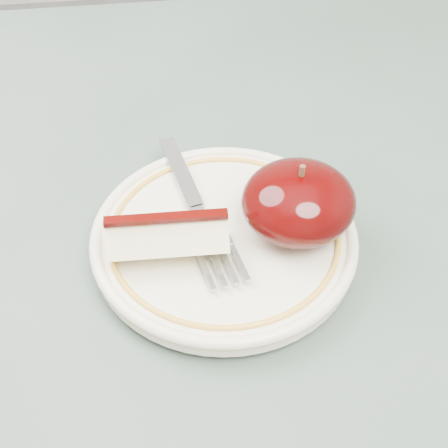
{
  "coord_description": "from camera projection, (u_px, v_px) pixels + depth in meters",
  "views": [
    {
      "loc": [
        0.01,
        -0.24,
        1.09
      ],
      "look_at": [
        0.05,
        0.06,
        0.78
      ],
      "focal_mm": 50.0,
      "sensor_mm": 36.0,
      "label": 1
    }
  ],
  "objects": [
    {
      "name": "table",
      "position": [
        172.0,
        392.0,
        0.47
      ],
      "size": [
        0.9,
        0.9,
        0.75
      ],
      "color": "brown",
      "rests_on": "ground"
    },
    {
      "name": "plate",
      "position": [
        224.0,
        238.0,
        0.44
      ],
      "size": [
        0.19,
        0.19,
        0.02
      ],
      "color": "#EBE2C5",
      "rests_on": "table"
    },
    {
      "name": "apple_half",
      "position": [
        298.0,
        202.0,
        0.43
      ],
      "size": [
        0.08,
        0.08,
        0.06
      ],
      "color": "black",
      "rests_on": "plate"
    },
    {
      "name": "apple_wedge",
      "position": [
        168.0,
        237.0,
        0.41
      ],
      "size": [
        0.08,
        0.04,
        0.04
      ],
      "rotation": [
        0.0,
        0.0,
        -0.03
      ],
      "color": "#F6E6B5",
      "rests_on": "plate"
    },
    {
      "name": "fork",
      "position": [
        197.0,
        209.0,
        0.45
      ],
      "size": [
        0.05,
        0.16,
        0.0
      ],
      "rotation": [
        0.0,
        0.0,
        1.77
      ],
      "color": "#94969C",
      "rests_on": "plate"
    }
  ]
}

